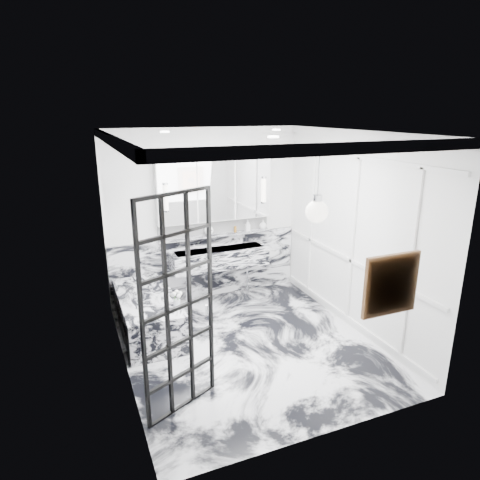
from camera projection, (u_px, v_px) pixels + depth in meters
name	position (u px, v px, depth m)	size (l,w,h in m)	color
floor	(249.00, 345.00, 5.78)	(3.60, 3.60, 0.00)	silver
ceiling	(250.00, 132.00, 4.96)	(3.60, 3.60, 0.00)	white
wall_back	(205.00, 216.00, 6.96)	(3.60, 3.60, 0.00)	white
wall_front	(331.00, 305.00, 3.78)	(3.60, 3.60, 0.00)	white
wall_left	(119.00, 263.00, 4.79)	(3.60, 3.60, 0.00)	white
wall_right	(354.00, 233.00, 5.95)	(3.60, 3.60, 0.00)	white
marble_clad_back	(207.00, 266.00, 7.20)	(3.18, 0.05, 1.05)	silver
marble_clad_left	(120.00, 268.00, 4.81)	(0.02, 3.56, 2.68)	silver
panel_molding	(353.00, 240.00, 5.97)	(0.03, 3.40, 2.30)	white
soap_bottle_a	(248.00, 225.00, 7.21)	(0.07, 0.07, 0.19)	#8C5919
soap_bottle_b	(247.00, 226.00, 7.21)	(0.08, 0.08, 0.17)	#4C4C51
soap_bottle_c	(263.00, 224.00, 7.31)	(0.13, 0.13, 0.16)	silver
face_pot	(209.00, 231.00, 6.96)	(0.15, 0.15, 0.15)	white
amber_bottle	(235.00, 229.00, 7.14)	(0.04, 0.04, 0.10)	#8C5919
flower_vase	(177.00, 304.00, 5.61)	(0.09, 0.09, 0.12)	silver
crittall_door	(179.00, 308.00, 4.26)	(0.88, 0.04, 2.31)	black
artwork	(391.00, 285.00, 4.05)	(0.51, 0.05, 0.51)	#B64812
pendant_light	(317.00, 212.00, 4.28)	(0.23, 0.23, 0.23)	white
trough_sink	(220.00, 258.00, 7.00)	(1.60, 0.45, 0.30)	silver
ledge	(216.00, 235.00, 7.04)	(1.90, 0.14, 0.04)	silver
subway_tile	(215.00, 226.00, 7.06)	(1.90, 0.03, 0.23)	white
mirror_cabinet	(215.00, 190.00, 6.83)	(1.90, 0.16, 1.00)	white
sconce_left	(166.00, 198.00, 6.46)	(0.07, 0.07, 0.40)	white
sconce_right	(264.00, 190.00, 7.05)	(0.07, 0.07, 0.40)	white
bathtub	(148.00, 314.00, 6.06)	(0.75, 1.65, 0.55)	silver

